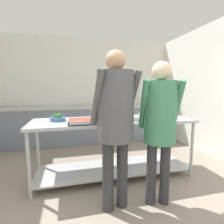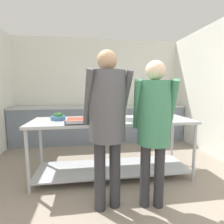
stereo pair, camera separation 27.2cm
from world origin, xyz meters
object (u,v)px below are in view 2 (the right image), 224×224
broccoli_bowl (58,117)px  guest_serving_right (107,115)px  serving_tray_roast (82,121)px  guest_serving_left (154,120)px  sauce_pan (133,118)px  plate_stack (109,120)px  water_bottle (115,101)px  serving_tray_vegetables (156,116)px

broccoli_bowl → guest_serving_right: (0.64, -0.82, 0.14)m
serving_tray_roast → guest_serving_left: size_ratio=0.25×
sauce_pan → guest_serving_left: bearing=-85.0°
broccoli_bowl → plate_stack: broccoli_bowl is taller
sauce_pan → water_bottle: 1.95m
guest_serving_right → serving_tray_vegetables: bearing=43.0°
broccoli_bowl → sauce_pan: bearing=-11.3°
guest_serving_left → guest_serving_right: (-0.51, 0.04, 0.06)m
broccoli_bowl → guest_serving_right: guest_serving_right is taller
broccoli_bowl → serving_tray_roast: 0.44m
guest_serving_left → guest_serving_right: bearing=175.0°
sauce_pan → serving_tray_roast: bearing=-176.5°
sauce_pan → broccoli_bowl: bearing=168.7°
broccoli_bowl → guest_serving_left: bearing=-36.9°
serving_tray_roast → guest_serving_left: guest_serving_left is taller
broccoli_bowl → plate_stack: bearing=-19.2°
serving_tray_vegetables → guest_serving_right: 1.23m
sauce_pan → water_bottle: size_ratio=1.61×
plate_stack → guest_serving_left: guest_serving_left is taller
serving_tray_roast → broccoli_bowl: bearing=143.1°
water_bottle → serving_tray_roast: bearing=-111.4°
guest_serving_right → water_bottle: bearing=79.1°
serving_tray_roast → sauce_pan: size_ratio=1.05×
sauce_pan → serving_tray_vegetables: bearing=27.9°
serving_tray_roast → water_bottle: bearing=68.6°
plate_stack → water_bottle: size_ratio=1.05×
guest_serving_left → plate_stack: bearing=124.8°
serving_tray_roast → guest_serving_left: 1.00m
serving_tray_roast → plate_stack: serving_tray_roast is taller
broccoli_bowl → guest_serving_left: guest_serving_left is taller
serving_tray_vegetables → serving_tray_roast: bearing=-166.7°
sauce_pan → water_bottle: (0.04, 1.95, 0.11)m
serving_tray_roast → water_bottle: size_ratio=1.69×
broccoli_bowl → plate_stack: (0.72, -0.25, -0.02)m
sauce_pan → guest_serving_right: guest_serving_right is taller
guest_serving_left → guest_serving_right: guest_serving_right is taller
serving_tray_roast → serving_tray_vegetables: 1.21m
broccoli_bowl → sauce_pan: (1.09, -0.22, -0.01)m
serving_tray_roast → water_bottle: (0.78, 1.99, 0.12)m
plate_stack → sauce_pan: sauce_pan is taller
plate_stack → guest_serving_left: (0.42, -0.61, 0.10)m
serving_tray_vegetables → guest_serving_left: 0.96m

